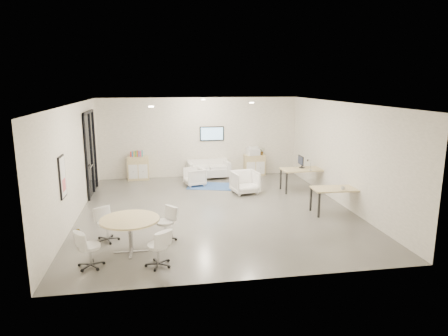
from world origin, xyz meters
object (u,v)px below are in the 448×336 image
desk_front (337,191)px  round_table (130,222)px  sideboard_left (138,168)px  armchair_left (195,176)px  loveseat (208,170)px  armchair_right (245,181)px  desk_rear (303,171)px  sideboard_right (254,165)px

desk_front → round_table: round_table is taller
sideboard_left → round_table: bearing=-88.9°
armchair_left → round_table: size_ratio=0.55×
round_table → loveseat: bearing=69.0°
loveseat → armchair_right: bearing=-73.3°
sideboard_left → desk_rear: size_ratio=0.59×
sideboard_left → armchair_right: bearing=-35.2°
sideboard_right → desk_front: bearing=-76.6°
loveseat → desk_front: size_ratio=1.15×
sideboard_left → armchair_left: (2.12, -1.25, -0.10)m
loveseat → armchair_right: armchair_right is taller
desk_front → round_table: size_ratio=1.12×
sideboard_right → desk_rear: bearing=-67.1°
armchair_right → desk_front: bearing=-58.7°
sideboard_left → armchair_left: size_ratio=1.28×
sideboard_right → desk_rear: size_ratio=0.54×
sideboard_left → armchair_right: (3.74, -2.64, -0.03)m
sideboard_right → armchair_left: size_ratio=1.18×
sideboard_right → armchair_right: bearing=-110.4°
armchair_right → loveseat: bearing=101.6°
desk_front → sideboard_right: bearing=106.0°
desk_front → sideboard_left: bearing=141.7°
sideboard_right → round_table: bearing=-123.0°
sideboard_right → desk_front: (1.23, -5.16, 0.25)m
sideboard_right → loveseat: bearing=-174.6°
desk_front → round_table: 6.12m
armchair_left → round_table: round_table is taller
armchair_left → round_table: bearing=-30.9°
armchair_right → desk_rear: armchair_right is taller
armchair_left → desk_rear: size_ratio=0.46×
desk_front → round_table: (-5.82, -1.90, 0.05)m
sideboard_right → desk_rear: sideboard_right is taller
armchair_right → desk_rear: 2.12m
loveseat → armchair_left: (-0.65, -1.08, 0.03)m
sideboard_right → desk_front: size_ratio=0.58×
desk_rear → round_table: bearing=-145.7°
armchair_right → desk_rear: (2.10, -0.01, 0.29)m
desk_front → loveseat: bearing=125.2°
sideboard_right → sideboard_left: bearing=-179.9°
armchair_left → sideboard_right: bearing=103.8°
sideboard_left → loveseat: (2.77, -0.18, -0.13)m
sideboard_left → armchair_left: sideboard_left is taller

